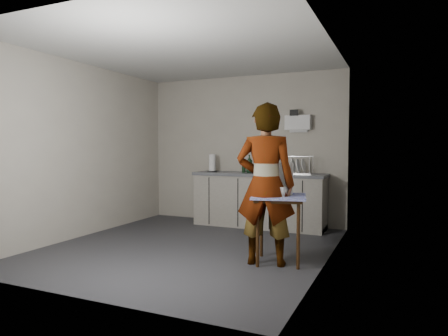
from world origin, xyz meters
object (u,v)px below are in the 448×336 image
at_px(soap_bottle, 249,164).
at_px(dark_bottle, 244,166).
at_px(side_table, 279,204).
at_px(dish_rack, 299,170).
at_px(kitchen_counter, 259,201).
at_px(bakery_box, 278,188).
at_px(paper_towel, 212,164).
at_px(soda_can, 256,170).
at_px(standing_man, 265,184).

xyz_separation_m(soap_bottle, dark_bottle, (-0.10, -0.00, -0.04)).
xyz_separation_m(side_table, dish_rack, (-0.23, 1.94, 0.29)).
bearing_deg(kitchen_counter, dish_rack, 3.34).
bearing_deg(bakery_box, soap_bottle, 127.40).
distance_m(side_table, paper_towel, 2.61).
distance_m(kitchen_counter, soda_can, 0.54).
height_order(standing_man, soda_can, standing_man).
bearing_deg(soap_bottle, bakery_box, -60.66).
relative_size(standing_man, soap_bottle, 6.04).
bearing_deg(paper_towel, side_table, -46.97).
height_order(standing_man, paper_towel, standing_man).
bearing_deg(soda_can, kitchen_counter, 44.70).
distance_m(kitchen_counter, dish_rack, 0.87).
bearing_deg(side_table, paper_towel, 119.96).
xyz_separation_m(standing_man, soda_can, (-0.81, 1.99, 0.05)).
height_order(side_table, dark_bottle, dark_bottle).
height_order(standing_man, soap_bottle, standing_man).
height_order(kitchen_counter, dark_bottle, dark_bottle).
height_order(kitchen_counter, standing_man, standing_man).
xyz_separation_m(soap_bottle, soda_can, (0.13, -0.01, -0.10)).
distance_m(soap_bottle, paper_towel, 0.70).
height_order(soap_bottle, dish_rack, soap_bottle).
bearing_deg(standing_man, dish_rack, -97.54).
height_order(paper_towel, dish_rack, paper_towel).
xyz_separation_m(dark_bottle, dish_rack, (0.94, 0.07, -0.04)).
bearing_deg(paper_towel, dish_rack, 2.01).
distance_m(side_table, bakery_box, 0.19).
relative_size(soap_bottle, soda_can, 2.76).
height_order(paper_towel, bakery_box, paper_towel).
height_order(kitchen_counter, soda_can, soda_can).
bearing_deg(standing_man, side_table, -144.08).
bearing_deg(dark_bottle, paper_towel, 178.73).
distance_m(standing_man, dark_bottle, 2.26).
relative_size(side_table, soda_can, 7.15).
distance_m(soap_bottle, dark_bottle, 0.11).
xyz_separation_m(dark_bottle, bakery_box, (1.14, -1.85, -0.15)).
bearing_deg(bakery_box, dish_rack, 104.22).
bearing_deg(bakery_box, kitchen_counter, 122.98).
height_order(kitchen_counter, bakery_box, bakery_box).
height_order(kitchen_counter, dish_rack, dish_rack).
bearing_deg(bakery_box, dark_bottle, 129.74).
bearing_deg(paper_towel, kitchen_counter, 0.99).
relative_size(soda_can, dark_bottle, 0.51).
relative_size(kitchen_counter, dark_bottle, 10.41).
height_order(soap_bottle, dark_bottle, soap_bottle).
xyz_separation_m(standing_man, soap_bottle, (-0.94, 2.01, 0.14)).
bearing_deg(kitchen_counter, side_table, -64.87).
bearing_deg(standing_man, paper_towel, -61.26).
distance_m(standing_man, soda_can, 2.15).
relative_size(side_table, bakery_box, 2.10).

